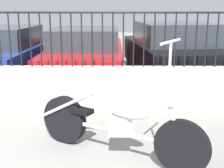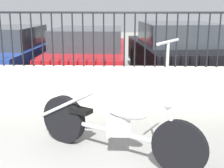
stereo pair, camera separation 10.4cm
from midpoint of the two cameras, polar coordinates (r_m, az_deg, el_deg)
The scene contains 6 objects.
low_wall at distance 5.81m, azimuth -15.92°, elevation -0.66°, with size 9.55×0.18×0.80m.
fence_railing at distance 5.64m, azimuth -16.61°, elevation 9.22°, with size 9.55×0.04×0.94m.
motorcycle_silver at distance 3.90m, azimuth -0.13°, elevation -7.36°, with size 2.07×1.30×1.49m.
car_blue at distance 8.45m, azimuth -17.96°, elevation 5.56°, with size 1.88×4.27×1.33m.
car_red at distance 8.14m, azimuth -3.81°, elevation 5.79°, with size 1.84×4.38×1.28m.
car_black at distance 8.04m, azimuth 12.07°, elevation 5.86°, with size 2.35×4.33×1.43m.
Camera 2 is at (1.84, -2.38, 1.82)m, focal length 50.00 mm.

